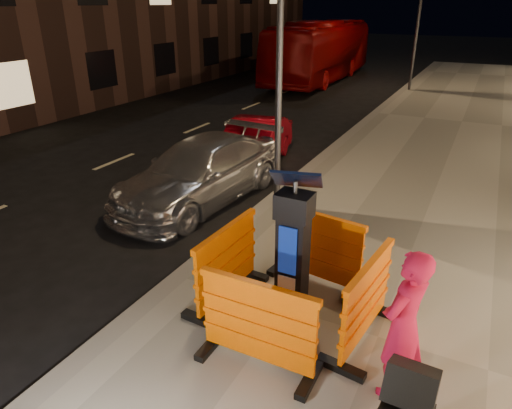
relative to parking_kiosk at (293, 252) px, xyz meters
The scene contains 14 objects.
ground_plane 2.20m from the parking_kiosk, behind, with size 120.00×120.00×0.00m, color black.
sidewalk 1.55m from the parking_kiosk, ahead, with size 6.00×60.00×0.15m, color gray.
kerb 2.17m from the parking_kiosk, behind, with size 0.30×60.00×0.15m, color slate.
parking_kiosk is the anchor object (origin of this frame).
barrier_front 1.05m from the parking_kiosk, 90.00° to the right, with size 1.41×0.58×1.10m, color #E35A00.
barrier_back 1.05m from the parking_kiosk, 90.00° to the left, with size 1.41×0.58×1.10m, color #E35A00.
barrier_kerbside 1.05m from the parking_kiosk, behind, with size 1.41×0.58×1.10m, color #E35A00.
barrier_bldgside 1.05m from the parking_kiosk, ahead, with size 1.41×0.58×1.10m, color #E35A00.
car_silver 4.67m from the parking_kiosk, 138.05° to the left, with size 1.81×4.45×1.29m, color silver.
car_red 6.64m from the parking_kiosk, 121.54° to the left, with size 1.24×3.56×1.17m, color #9C0714.
bus_doubledecker 20.86m from the parking_kiosk, 108.62° to the left, with size 2.55×10.90×3.04m, color #840506.
man 1.59m from the parking_kiosk, 23.42° to the right, with size 0.62×0.40×1.69m, color #B91036.
street_lamp_mid 4.07m from the parking_kiosk, 117.51° to the left, with size 0.12×0.12×6.00m, color #3F3F44.
street_lamp_far 18.32m from the parking_kiosk, 95.15° to the left, with size 0.12×0.12×6.00m, color #3F3F44.
Camera 1 is at (3.68, -4.68, 3.94)m, focal length 32.00 mm.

